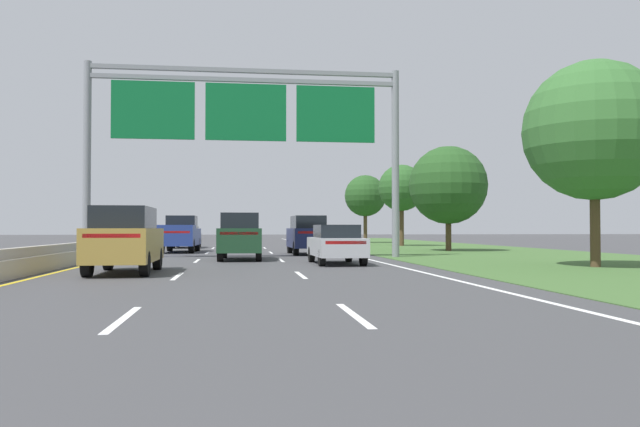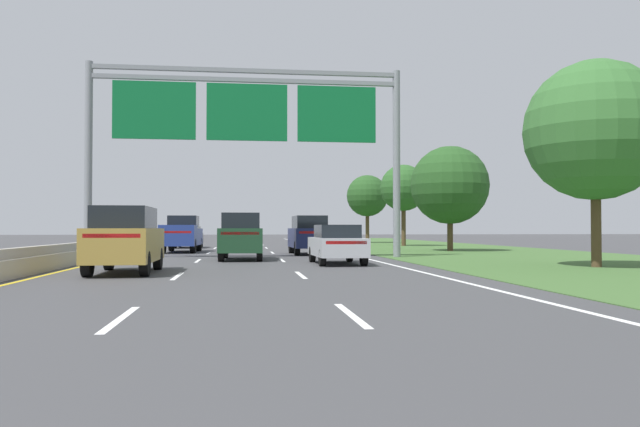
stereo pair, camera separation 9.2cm
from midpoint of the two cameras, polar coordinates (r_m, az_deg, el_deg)
The scene contains 15 objects.
ground_plane at distance 34.89m, azimuth -7.34°, elevation -3.68°, with size 220.00×220.00×0.00m, color #3D3D3F.
lane_striping at distance 34.43m, azimuth -7.34°, elevation -3.70°, with size 11.96×106.00×0.01m.
grass_verge_right at distance 37.57m, azimuth 14.50°, elevation -3.46°, with size 14.00×110.00×0.02m, color #3D602D.
median_barrier_concrete at distance 35.49m, azimuth -18.07°, elevation -3.01°, with size 0.60×110.00×0.85m.
overhead_sign_gantry at distance 30.92m, azimuth -6.74°, elevation 8.24°, with size 15.06×0.42×9.24m.
pickup_truck_blue at distance 39.00m, azimuth -12.49°, elevation -1.83°, with size 2.14×5.45×2.20m.
car_navy_right_lane_suv at distance 35.01m, azimuth -1.20°, elevation -1.88°, with size 1.99×4.74×2.11m.
car_grey_left_lane_sedan at distance 47.65m, azimuth -11.92°, elevation -2.04°, with size 1.88×4.42×1.57m.
car_silver_right_lane_sedan at distance 25.52m, azimuth 1.35°, elevation -2.71°, with size 1.88×4.43×1.57m.
car_gold_left_lane_suv at distance 21.20m, azimuth -17.21°, elevation -2.18°, with size 1.94×4.72×2.11m.
car_darkgreen_centre_lane_suv at distance 29.11m, azimuth -7.23°, elevation -1.98°, with size 2.04×4.75×2.11m.
roadside_tree_near at distance 25.50m, azimuth 23.29°, elevation 6.84°, with size 5.13×5.13×7.59m.
roadside_tree_mid at distance 40.68m, azimuth 11.37°, elevation 2.51°, with size 4.91×4.91×6.60m.
roadside_tree_far at distance 51.62m, azimuth 7.28°, elevation 2.28°, with size 3.75×3.75×6.57m.
roadside_tree_distant at distance 62.37m, azimuth 4.04°, elevation 1.58°, with size 4.06×4.06×6.65m.
Camera 1 is at (-0.05, 0.15, 1.43)m, focal length 35.65 mm.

